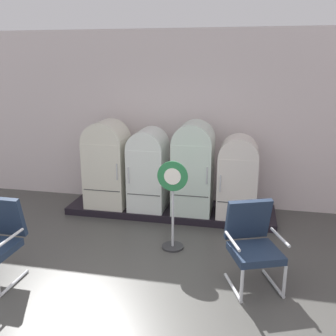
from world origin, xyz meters
TOP-DOWN VIEW (x-y plane):
  - ground at (0.00, 0.00)m, footprint 12.00×10.00m
  - back_wall at (0.00, 3.66)m, footprint 11.76×0.12m
  - display_plinth at (0.00, 3.02)m, footprint 3.68×0.95m
  - refrigerator_0 at (-1.13, 2.92)m, footprint 0.72×0.68m
  - refrigerator_1 at (-0.38, 2.93)m, footprint 0.62×0.71m
  - refrigerator_2 at (0.41, 2.94)m, footprint 0.66×0.73m
  - refrigerator_3 at (1.17, 2.89)m, footprint 0.64×0.63m
  - armchair_right at (1.42, 1.06)m, footprint 0.78×0.83m
  - sign_stand at (0.29, 1.73)m, footprint 0.43×0.32m

SIDE VIEW (x-z plane):
  - ground at x=0.00m, z-range -0.05..0.00m
  - display_plinth at x=0.00m, z-range 0.00..0.12m
  - armchair_right at x=1.42m, z-range 0.05..1.09m
  - sign_stand at x=0.29m, z-range -0.04..1.29m
  - refrigerator_3 at x=1.17m, z-range 0.16..1.53m
  - refrigerator_1 at x=-0.38m, z-range 0.16..1.59m
  - refrigerator_0 at x=-1.13m, z-range 0.16..1.70m
  - refrigerator_2 at x=0.41m, z-range 0.17..1.74m
  - back_wall at x=0.00m, z-range 0.01..3.22m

